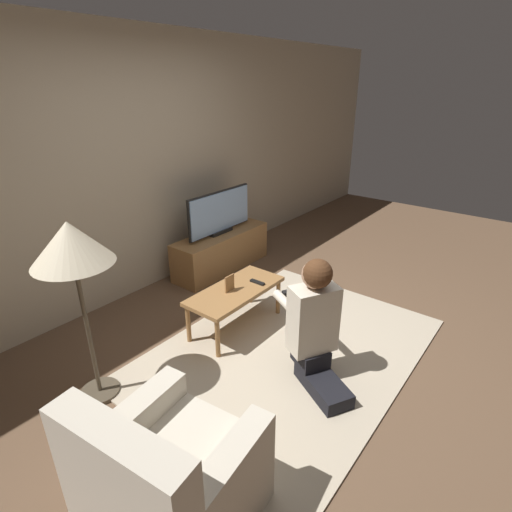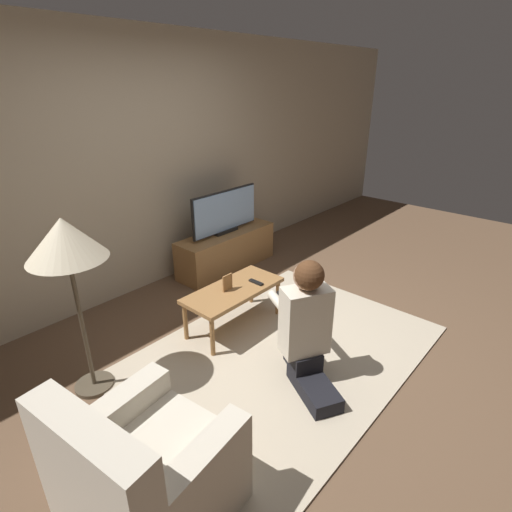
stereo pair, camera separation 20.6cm
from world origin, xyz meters
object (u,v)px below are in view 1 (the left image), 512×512
armchair (172,484)px  tv (220,212)px  coffee_table (235,294)px  floor_lamp (72,249)px  person_kneeling (314,322)px

armchair → tv: bearing=-58.7°
tv → armchair: size_ratio=1.12×
tv → coffee_table: size_ratio=1.05×
coffee_table → armchair: armchair is taller
tv → armchair: bearing=-141.9°
tv → coffee_table: (-0.87, -0.97, -0.35)m
floor_lamp → person_kneeling: 1.70m
coffee_table → floor_lamp: floor_lamp is taller
armchair → person_kneeling: (1.39, 0.02, 0.21)m
coffee_table → person_kneeling: person_kneeling is taller
person_kneeling → coffee_table: bearing=-71.6°
coffee_table → armchair: (-1.55, -0.92, -0.06)m
tv → armchair: tv is taller
tv → person_kneeling: bearing=-118.9°
coffee_table → armchair: size_ratio=1.07×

